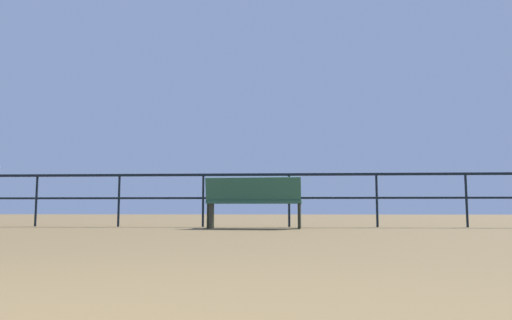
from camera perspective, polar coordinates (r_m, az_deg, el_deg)
pier_railing at (r=9.23m, az=-1.23°, el=-3.37°), size 21.92×0.05×1.04m
bench_near_left at (r=8.41m, az=-0.28°, el=-4.77°), size 1.72×0.73×0.90m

